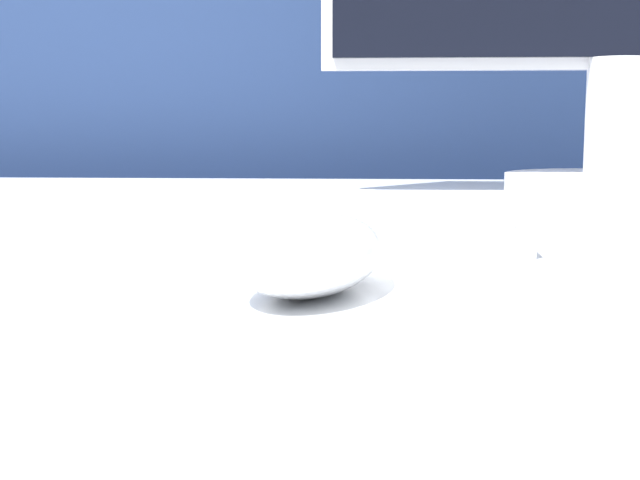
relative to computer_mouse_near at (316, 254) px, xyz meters
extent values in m
cube|color=navy|center=(0.03, 0.90, -0.15)|extent=(5.00, 0.03, 1.22)
ellipsoid|color=white|center=(0.00, 0.00, 0.00)|extent=(0.08, 0.12, 0.03)
cube|color=white|center=(-0.07, 0.17, -0.01)|extent=(0.38, 0.13, 0.02)
cube|color=silver|center=(-0.07, 0.17, 0.00)|extent=(0.36, 0.12, 0.01)
cylinder|color=white|center=(0.27, 0.55, -0.01)|extent=(0.22, 0.22, 0.02)
cylinder|color=white|center=(0.27, 0.55, 0.06)|extent=(0.06, 0.06, 0.12)
camera|label=1|loc=(0.02, -0.38, 0.06)|focal=50.00mm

